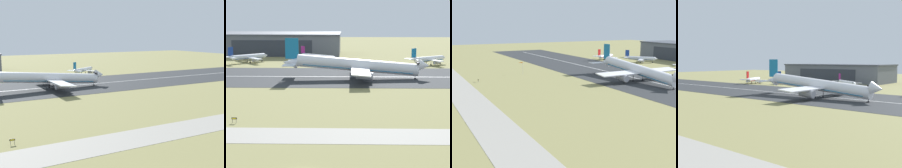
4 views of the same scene
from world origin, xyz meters
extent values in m
plane|color=olive|center=(0.00, 53.69, 0.00)|extent=(601.49, 601.49, 0.00)
cube|color=#2B2D30|center=(0.00, 107.38, 0.03)|extent=(361.49, 52.01, 0.06)
cube|color=silver|center=(0.00, 107.38, 0.07)|extent=(325.34, 0.70, 0.01)
cube|color=gray|center=(0.00, 22.51, 0.03)|extent=(271.12, 12.33, 0.05)
cube|color=#2D333D|center=(-37.18, 180.68, 4.86)|extent=(47.21, 0.12, 9.73)
cylinder|color=white|center=(11.44, 103.17, 5.49)|extent=(49.34, 5.19, 8.82)
cone|color=white|center=(-16.07, 103.29, 6.38)|extent=(6.31, 4.49, 4.92)
cube|color=black|center=(35.76, 103.06, 6.48)|extent=(1.15, 4.22, 0.53)
cube|color=#146B9E|center=(11.44, 103.17, 4.12)|extent=(44.07, 4.91, 3.69)
cube|color=white|center=(12.37, 90.59, 4.62)|extent=(7.24, 20.22, 0.96)
cylinder|color=#A8A8B2|center=(13.80, 92.20, 2.83)|extent=(6.69, 3.11, 3.58)
cube|color=white|center=(12.48, 115.74, 4.62)|extent=(7.24, 20.22, 0.96)
cylinder|color=#A8A8B2|center=(13.90, 114.12, 2.83)|extent=(6.69, 3.11, 3.58)
cube|color=#146B9E|center=(-15.18, 103.29, 12.19)|extent=(5.40, 0.30, 8.44)
cube|color=white|center=(-15.61, 97.01, 6.23)|extent=(4.76, 7.61, 0.24)
cube|color=white|center=(-15.55, 109.57, 6.23)|extent=(4.76, 7.61, 0.24)
cylinder|color=black|center=(34.78, 103.06, 1.50)|extent=(0.24, 0.24, 3.01)
cylinder|color=black|center=(34.78, 103.06, 0.22)|extent=(0.84, 0.84, 0.44)
cylinder|color=black|center=(11.91, 100.19, 1.50)|extent=(0.24, 0.24, 3.01)
cylinder|color=black|center=(11.91, 100.19, 0.22)|extent=(0.84, 0.84, 0.44)
cylinder|color=black|center=(11.94, 106.14, 1.50)|extent=(0.24, 0.24, 3.01)
cylinder|color=black|center=(11.94, 106.14, 0.22)|extent=(0.84, 0.84, 0.44)
cylinder|color=silver|center=(-70.86, 141.68, 2.75)|extent=(7.49, 14.98, 2.65)
cone|color=silver|center=(-73.76, 149.85, 2.75)|extent=(3.29, 3.13, 2.65)
cone|color=silver|center=(-67.83, 133.14, 3.23)|extent=(3.31, 3.79, 2.38)
cube|color=black|center=(-73.32, 148.62, 3.28)|extent=(2.49, 1.79, 0.44)
cube|color=red|center=(-70.86, 141.68, 2.03)|extent=(6.87, 13.52, 0.20)
cube|color=silver|center=(-65.73, 143.82, 2.29)|extent=(8.79, 5.15, 0.40)
cylinder|color=#A8A8B2|center=(-66.53, 144.06, 1.22)|extent=(2.70, 3.79, 1.64)
cube|color=silver|center=(-76.19, 140.11, 2.29)|extent=(8.79, 5.15, 0.40)
cylinder|color=#A8A8B2|center=(-75.72, 140.80, 1.22)|extent=(2.70, 3.79, 1.64)
cube|color=red|center=(-67.99, 133.59, 6.33)|extent=(1.23, 2.81, 4.50)
cube|color=silver|center=(-64.70, 134.33, 3.15)|extent=(4.66, 3.73, 0.24)
cube|color=silver|center=(-71.01, 132.09, 3.15)|extent=(4.66, 3.73, 0.24)
cylinder|color=black|center=(-72.96, 147.60, 0.72)|extent=(0.24, 0.24, 1.43)
cylinder|color=black|center=(-72.96, 147.60, 0.22)|extent=(0.84, 0.84, 0.44)
cylinder|color=black|center=(-69.30, 142.02, 0.72)|extent=(0.24, 0.24, 1.43)
cylinder|color=black|center=(-69.30, 142.02, 0.22)|extent=(0.84, 0.84, 0.44)
cylinder|color=black|center=(-72.29, 140.96, 0.72)|extent=(0.24, 0.24, 1.43)
cylinder|color=black|center=(-72.29, 140.96, 0.22)|extent=(0.84, 0.84, 0.44)
cylinder|color=silver|center=(-44.79, 154.40, 3.01)|extent=(15.40, 14.00, 2.57)
cone|color=silver|center=(-37.07, 161.20, 3.01)|extent=(3.43, 3.45, 2.57)
cone|color=silver|center=(-52.80, 147.34, 3.48)|extent=(3.84, 3.77, 2.31)
cube|color=black|center=(-38.02, 160.36, 3.53)|extent=(2.27, 2.36, 0.44)
cube|color=navy|center=(-44.79, 154.40, 2.31)|extent=(13.95, 12.70, 0.20)
cube|color=silver|center=(-40.45, 150.03, 2.56)|extent=(8.56, 9.18, 0.40)
cylinder|color=#A8A8B2|center=(-40.54, 150.99, 1.52)|extent=(3.56, 3.40, 1.59)
cube|color=silver|center=(-48.58, 159.25, 2.56)|extent=(8.56, 9.18, 0.40)
cylinder|color=#A8A8B2|center=(-47.64, 159.05, 1.52)|extent=(3.56, 3.40, 1.59)
cube|color=navy|center=(-52.45, 147.65, 6.48)|extent=(2.28, 2.06, 4.37)
cube|color=silver|center=(-50.61, 144.95, 3.40)|extent=(4.43, 4.56, 0.24)
cube|color=silver|center=(-54.90, 149.82, 3.40)|extent=(4.43, 4.56, 0.24)
cylinder|color=black|center=(-38.84, 159.64, 0.86)|extent=(0.24, 0.24, 1.73)
cylinder|color=black|center=(-38.84, 159.64, 0.22)|extent=(0.84, 0.84, 0.44)
cylinder|color=black|center=(-43.87, 153.15, 0.86)|extent=(0.24, 0.24, 1.73)
cylinder|color=black|center=(-43.87, 153.15, 0.22)|extent=(0.84, 0.84, 0.44)
cylinder|color=black|center=(-45.91, 155.47, 0.86)|extent=(0.24, 0.24, 1.73)
cylinder|color=black|center=(-45.91, 155.47, 0.22)|extent=(0.84, 0.84, 0.44)
cylinder|color=#B7B7BC|center=(-33.19, 60.20, 3.37)|extent=(0.14, 0.14, 6.74)
cone|color=orange|center=(-33.93, 59.08, 6.49)|extent=(1.81, 2.32, 0.60)
cylinder|color=#4C4C51|center=(-21.15, 33.07, 0.46)|extent=(0.10, 0.10, 0.92)
cylinder|color=#4C4C51|center=(-20.20, 33.07, 0.46)|extent=(0.10, 0.10, 0.92)
cube|color=black|center=(-20.67, 33.07, 1.17)|extent=(1.35, 0.12, 0.49)
cube|color=yellow|center=(-20.67, 33.01, 1.17)|extent=(1.02, 0.02, 0.30)
camera|label=1|loc=(-34.53, -42.12, 26.65)|focal=50.00mm
camera|label=2|loc=(8.08, -72.13, 28.56)|focal=70.00mm
camera|label=3|loc=(128.42, 2.51, 27.53)|focal=50.00mm
camera|label=4|loc=(88.76, -5.31, 15.98)|focal=50.00mm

